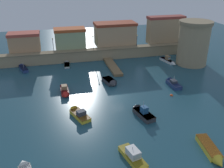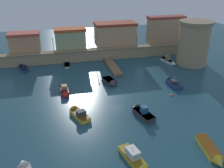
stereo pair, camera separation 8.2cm
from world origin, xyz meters
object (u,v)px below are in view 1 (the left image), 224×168
quay_lamp_1 (93,41)px  moored_boat_1 (172,83)px  quay_lamp_2 (137,39)px  moored_boat_7 (78,113)px  moored_boat_0 (141,112)px  moored_boat_11 (136,160)px  fortress_tower (193,43)px  moored_boat_10 (65,91)px  moored_boat_2 (169,61)px  moored_boat_5 (111,82)px  mooring_buoy_0 (171,95)px  moored_boat_6 (212,151)px  moored_boat_3 (23,68)px  moored_boat_8 (67,64)px  quay_lamp_0 (53,43)px

quay_lamp_1 → moored_boat_1: quay_lamp_1 is taller
quay_lamp_2 → moored_boat_7: quay_lamp_2 is taller
moored_boat_0 → moored_boat_11: moored_boat_0 is taller
fortress_tower → quay_lamp_2: fortress_tower is taller
moored_boat_0 → moored_boat_10: size_ratio=1.16×
quay_lamp_2 → moored_boat_7: bearing=-125.7°
moored_boat_7 → moored_boat_1: bearing=-91.7°
quay_lamp_1 → moored_boat_2: bearing=-21.1°
quay_lamp_1 → moored_boat_7: size_ratio=0.60×
moored_boat_5 → mooring_buoy_0: size_ratio=8.03×
moored_boat_6 → moored_boat_10: bearing=-134.2°
quay_lamp_1 → moored_boat_0: (2.84, -28.92, -4.65)m
moored_boat_3 → moored_boat_1: bearing=-136.4°
moored_boat_10 → mooring_buoy_0: 20.27m
fortress_tower → moored_boat_0: bearing=-135.7°
moored_boat_3 → moored_boat_11: 40.07m
moored_boat_0 → moored_boat_7: size_ratio=0.98×
moored_boat_7 → moored_boat_3: bearing=2.1°
moored_boat_5 → moored_boat_6: (7.52, -24.12, -0.01)m
moored_boat_10 → moored_boat_8: bearing=173.2°
moored_boat_2 → moored_boat_6: bearing=-28.3°
fortress_tower → moored_boat_1: (-10.26, -10.41, -4.97)m
quay_lamp_1 → moored_boat_5: 16.80m
moored_boat_1 → moored_boat_7: moored_boat_1 is taller
quay_lamp_2 → moored_boat_2: bearing=-48.0°
moored_boat_7 → moored_boat_8: (0.10, 24.33, -0.18)m
moored_boat_7 → moored_boat_11: bearing=-177.8°
moored_boat_5 → moored_boat_11: (-2.42, -23.45, 0.06)m
moored_boat_2 → mooring_buoy_0: bearing=-35.5°
moored_boat_2 → moored_boat_3: 36.03m
quay_lamp_2 → moored_boat_0: bearing=-107.3°
quay_lamp_0 → moored_boat_10: size_ratio=0.73×
quay_lamp_1 → moored_boat_6: bearing=-78.4°
fortress_tower → mooring_buoy_0: bearing=-130.1°
quay_lamp_2 → moored_boat_11: 42.04m
moored_boat_5 → moored_boat_11: 23.58m
moored_boat_7 → moored_boat_8: moored_boat_7 is taller
quay_lamp_1 → moored_boat_5: size_ratio=0.75×
quay_lamp_2 → moored_boat_10: size_ratio=0.64×
moored_boat_11 → quay_lamp_1: bearing=164.4°
moored_boat_3 → moored_boat_10: moored_boat_3 is taller
moored_boat_2 → moored_boat_10: moored_boat_2 is taller
quay_lamp_0 → quay_lamp_2: quay_lamp_0 is taller
quay_lamp_2 → moored_boat_0: size_ratio=0.55×
quay_lamp_0 → moored_boat_7: (2.76, -26.64, -4.77)m
moored_boat_6 → moored_boat_2: bearing=171.3°
moored_boat_8 → moored_boat_1: bearing=-127.0°
fortress_tower → quay_lamp_0: fortress_tower is taller
moored_boat_6 → mooring_buoy_0: moored_boat_6 is taller
quay_lamp_2 → moored_boat_6: bearing=-95.1°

